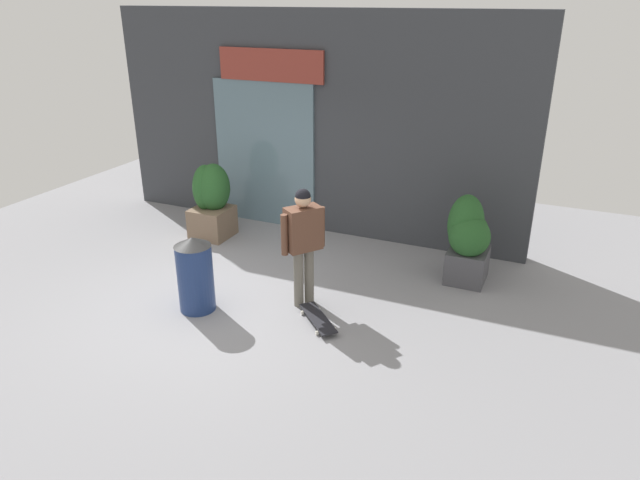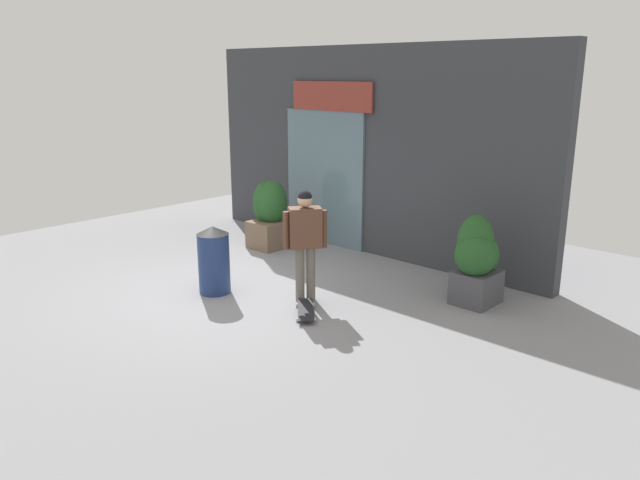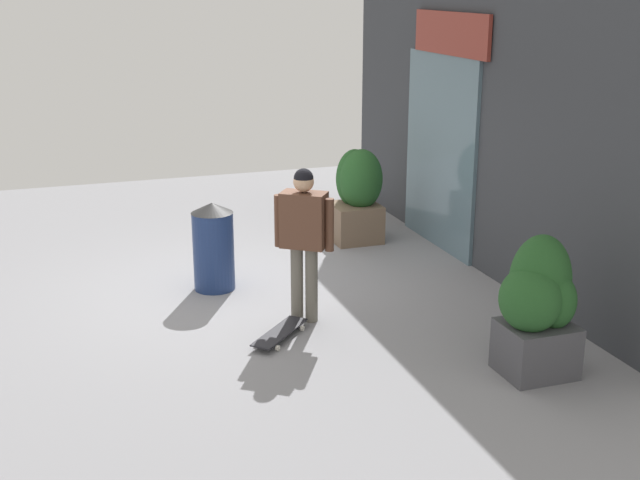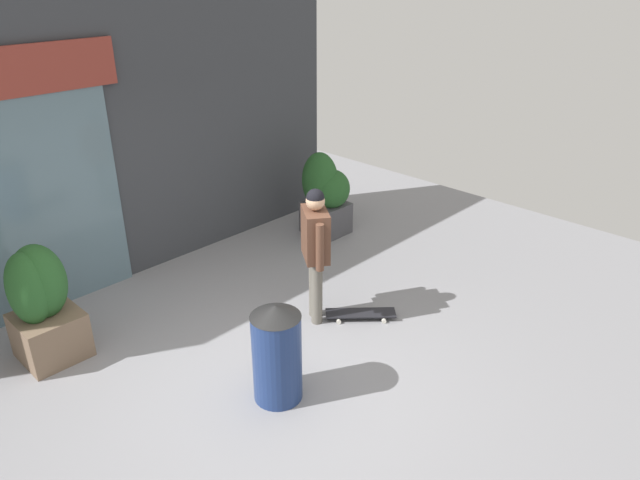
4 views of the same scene
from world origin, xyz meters
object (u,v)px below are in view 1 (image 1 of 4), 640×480
at_px(planter_box_left, 211,199).
at_px(trash_bin, 195,274).
at_px(planter_box_right, 468,238).
at_px(skateboarder, 303,236).
at_px(skateboard, 318,318).

height_order(planter_box_left, trash_bin, planter_box_left).
xyz_separation_m(planter_box_left, trash_bin, (1.25, -2.26, -0.15)).
xyz_separation_m(planter_box_left, planter_box_right, (4.33, 0.05, -0.01)).
bearing_deg(skateboarder, trash_bin, -114.91).
bearing_deg(planter_box_right, trash_bin, -143.16).
bearing_deg(planter_box_left, skateboard, -34.06).
distance_m(skateboard, trash_bin, 1.71).
distance_m(planter_box_left, planter_box_right, 4.33).
bearing_deg(trash_bin, planter_box_left, 118.97).
distance_m(skateboarder, trash_bin, 1.50).
height_order(skateboarder, planter_box_right, skateboarder).
bearing_deg(planter_box_right, skateboard, -126.45).
bearing_deg(trash_bin, planter_box_right, 36.84).
xyz_separation_m(skateboard, trash_bin, (-1.61, -0.32, 0.46)).
distance_m(skateboarder, planter_box_left, 2.95).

